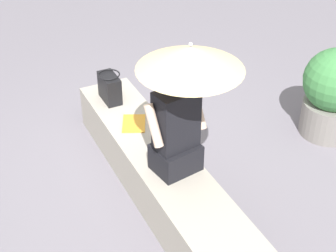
{
  "coord_description": "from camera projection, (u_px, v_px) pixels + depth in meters",
  "views": [
    {
      "loc": [
        -3.1,
        1.44,
        3.03
      ],
      "look_at": [
        -0.1,
        -0.02,
        0.76
      ],
      "focal_mm": 56.52,
      "sensor_mm": 36.0,
      "label": 1
    }
  ],
  "objects": [
    {
      "name": "handbag_black",
      "position": [
        110.0,
        87.0,
        4.95
      ],
      "size": [
        0.28,
        0.21,
        0.28
      ],
      "color": "black",
      "rests_on": "stone_bench"
    },
    {
      "name": "magazine",
      "position": [
        134.0,
        123.0,
        4.68
      ],
      "size": [
        0.34,
        0.3,
        0.01
      ],
      "primitive_type": "cube",
      "rotation": [
        0.0,
        0.0,
        -0.43
      ],
      "color": "gold",
      "rests_on": "stone_bench"
    },
    {
      "name": "stone_bench",
      "position": [
        161.0,
        176.0,
        4.41
      ],
      "size": [
        2.69,
        0.5,
        0.41
      ],
      "primitive_type": "cube",
      "color": "#A8A093",
      "rests_on": "ground"
    },
    {
      "name": "planter_near",
      "position": [
        333.0,
        92.0,
        5.05
      ],
      "size": [
        0.61,
        0.61,
        0.9
      ],
      "color": "gray",
      "rests_on": "ground"
    },
    {
      "name": "parasol",
      "position": [
        190.0,
        58.0,
        3.57
      ],
      "size": [
        0.76,
        0.76,
        1.1
      ],
      "color": "#B7B7BC",
      "rests_on": "stone_bench"
    },
    {
      "name": "ground_plane",
      "position": [
        161.0,
        195.0,
        4.53
      ],
      "size": [
        14.0,
        14.0,
        0.0
      ],
      "primitive_type": "plane",
      "color": "slate"
    },
    {
      "name": "person_seated",
      "position": [
        176.0,
        128.0,
        3.95
      ],
      "size": [
        0.33,
        0.5,
        0.9
      ],
      "color": "black",
      "rests_on": "stone_bench"
    }
  ]
}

